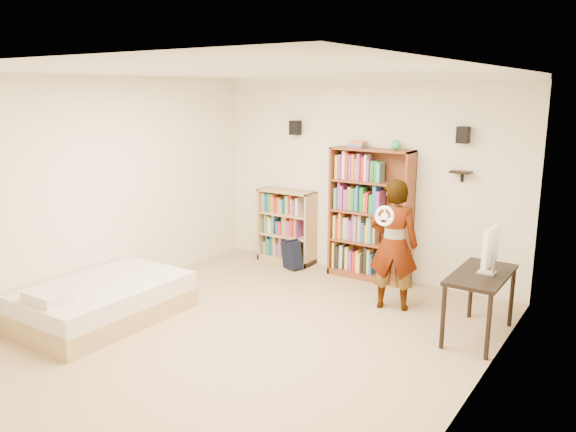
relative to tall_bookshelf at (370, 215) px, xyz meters
name	(u,v)px	position (x,y,z in m)	size (l,w,h in m)	color
ground	(254,334)	(-0.20, -2.34, -0.89)	(4.50, 5.00, 0.01)	tan
room_shell	(252,169)	(-0.20, -2.34, 0.87)	(4.52, 5.02, 2.71)	silver
crown_molding	(251,74)	(-0.20, -2.34, 1.78)	(4.50, 5.00, 0.06)	white
speaker_left	(295,128)	(-1.25, 0.06, 1.11)	(0.14, 0.12, 0.20)	black
speaker_right	(463,135)	(1.15, 0.06, 1.11)	(0.14, 0.12, 0.20)	black
wall_shelf	(461,172)	(1.15, 0.07, 0.66)	(0.25, 0.16, 0.03)	black
tall_bookshelf	(370,215)	(0.00, 0.00, 0.00)	(1.12, 0.33, 1.78)	brown
low_bookshelf	(287,227)	(-1.35, 0.00, -0.34)	(0.87, 0.33, 1.09)	tan
computer_desk	(479,305)	(1.78, -1.08, -0.54)	(0.51, 1.02, 0.70)	black
imac	(488,251)	(1.82, -1.07, 0.05)	(0.10, 0.48, 0.48)	white
daybed	(104,297)	(-1.84, -2.94, -0.62)	(1.17, 1.80, 0.53)	silver
person	(394,245)	(0.70, -0.84, -0.11)	(0.56, 0.37, 1.55)	black
wii_wheel	(384,216)	(0.70, -1.13, 0.28)	(0.23, 0.23, 0.04)	white
navy_bag	(292,254)	(-1.11, -0.23, -0.68)	(0.31, 0.20, 0.42)	black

